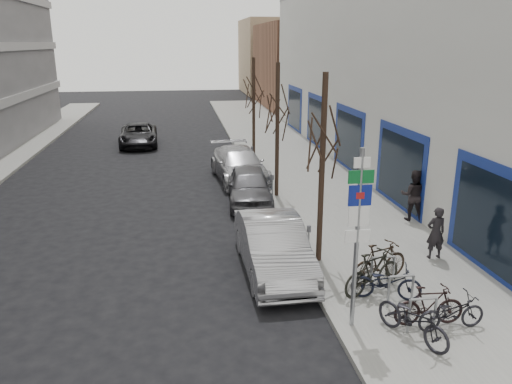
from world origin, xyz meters
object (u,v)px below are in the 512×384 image
object	(u,v)px
meter_mid	(273,188)
parked_car_mid	(249,186)
meter_front	(308,243)
bike_far_curb	(452,309)
highway_sign_pole	(358,229)
parked_car_front	(273,246)
tree_far	(254,85)
bike_near_right	(429,305)
pedestrian_near	(436,233)
bike_rack	(401,287)
tree_mid	(278,99)
parked_car_back	(239,165)
tree_near	(324,125)
bike_near_left	(413,316)
pedestrian_far	(413,195)
meter_back	(252,156)
bike_mid_inner	(373,272)
bike_mid_curb	(386,279)
lane_car	(139,135)
bike_far_inner	(380,262)

from	to	relation	value
meter_mid	parked_car_mid	xyz separation A→B (m)	(-0.75, 1.03, -0.20)
meter_front	bike_far_curb	size ratio (longest dim) A/B	0.80
highway_sign_pole	parked_car_front	bearing A→B (deg)	110.30
tree_far	bike_near_right	xyz separation A→B (m)	(1.48, -16.76, -3.46)
highway_sign_pole	parked_car_mid	xyz separation A→B (m)	(-1.00, 9.54, -1.74)
bike_near_right	pedestrian_near	world-z (taller)	pedestrian_near
bike_rack	parked_car_mid	world-z (taller)	parked_car_mid
bike_rack	meter_front	world-z (taller)	meter_front
tree_mid	meter_mid	bearing A→B (deg)	-106.70
tree_far	highway_sign_pole	bearing A→B (deg)	-90.69
tree_mid	parked_car_back	bearing A→B (deg)	111.73
tree_near	bike_near_left	world-z (taller)	tree_near
bike_far_curb	parked_car_front	world-z (taller)	parked_car_front
tree_near	pedestrian_far	size ratio (longest dim) A/B	2.97
meter_back	parked_car_back	size ratio (longest dim) A/B	0.24
pedestrian_near	tree_mid	bearing A→B (deg)	-64.56
highway_sign_pole	tree_mid	xyz separation A→B (m)	(0.20, 10.01, 1.65)
bike_rack	bike_near_right	size ratio (longest dim) A/B	1.40
tree_far	parked_car_mid	size ratio (longest dim) A/B	1.30
bike_mid_inner	pedestrian_far	xyz separation A→B (m)	(3.41, 4.96, 0.35)
parked_car_back	pedestrian_far	size ratio (longest dim) A/B	2.83
bike_far_curb	parked_car_front	bearing A→B (deg)	37.89
bike_mid_inner	pedestrian_far	world-z (taller)	pedestrian_far
bike_rack	meter_mid	size ratio (longest dim) A/B	1.78
parked_car_mid	meter_back	bearing A→B (deg)	84.78
bike_rack	parked_car_back	world-z (taller)	parked_car_back
meter_back	parked_car_back	bearing A→B (deg)	-127.16
pedestrian_far	bike_mid_inner	bearing A→B (deg)	81.18
tree_far	bike_mid_curb	xyz separation A→B (m)	(1.01, -15.49, -3.43)
parked_car_front	lane_car	world-z (taller)	parked_car_front
bike_rack	meter_front	bearing A→B (deg)	124.51
parked_car_mid	parked_car_front	bearing A→B (deg)	-87.52
bike_near_left	parked_car_front	bearing A→B (deg)	93.48
tree_far	bike_mid_inner	distance (m)	15.53
tree_far	bike_far_inner	bearing A→B (deg)	-85.26
parked_car_front	pedestrian_far	bearing A→B (deg)	27.98
meter_back	tree_far	bearing A→B (deg)	79.80
bike_near_left	meter_mid	bearing A→B (deg)	71.89
meter_mid	bike_far_inner	world-z (taller)	meter_mid
meter_mid	lane_car	distance (m)	14.98
tree_mid	bike_mid_curb	bearing A→B (deg)	-83.59
pedestrian_far	parked_car_front	bearing A→B (deg)	54.56
meter_back	parked_car_mid	bearing A→B (deg)	-99.53
tree_mid	meter_front	size ratio (longest dim) A/B	4.33
bike_rack	parked_car_mid	distance (m)	9.25
bike_far_inner	pedestrian_near	size ratio (longest dim) A/B	1.18
bike_far_inner	parked_car_back	distance (m)	11.33
meter_front	bike_near_right	distance (m)	3.80
bike_far_curb	tree_mid	bearing A→B (deg)	6.77
bike_far_curb	pedestrian_far	world-z (taller)	pedestrian_far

